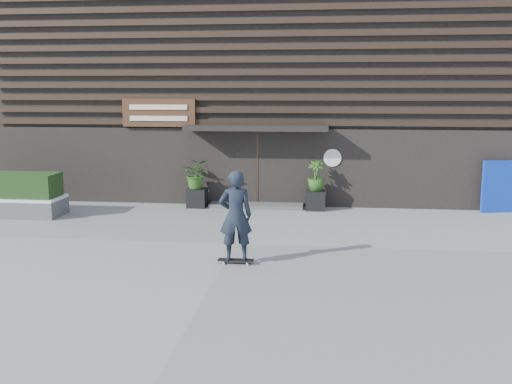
# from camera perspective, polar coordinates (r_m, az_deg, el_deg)

# --- Properties ---
(ground) EXTENTS (80.00, 80.00, 0.00)m
(ground) POSITION_cam_1_polar(r_m,az_deg,el_deg) (14.45, -2.04, -5.06)
(ground) COLOR gray
(ground) RESTS_ON ground
(entrance_step) EXTENTS (3.00, 0.80, 0.12)m
(entrance_step) POSITION_cam_1_polar(r_m,az_deg,el_deg) (18.88, 0.04, -1.30)
(entrance_step) COLOR #494947
(entrance_step) RESTS_ON ground
(planter_pot_left) EXTENTS (0.60, 0.60, 0.60)m
(planter_pot_left) POSITION_cam_1_polar(r_m,az_deg,el_deg) (18.95, -5.74, -0.57)
(planter_pot_left) COLOR black
(planter_pot_left) RESTS_ON ground
(bamboo_left) EXTENTS (0.86, 0.75, 0.96)m
(bamboo_left) POSITION_cam_1_polar(r_m,az_deg,el_deg) (18.82, -5.79, 1.77)
(bamboo_left) COLOR #2D591E
(bamboo_left) RESTS_ON planter_pot_left
(planter_pot_right) EXTENTS (0.60, 0.60, 0.60)m
(planter_pot_right) POSITION_cam_1_polar(r_m,az_deg,el_deg) (18.52, 5.82, -0.81)
(planter_pot_right) COLOR black
(planter_pot_right) RESTS_ON ground
(bamboo_right) EXTENTS (0.54, 0.54, 0.96)m
(bamboo_right) POSITION_cam_1_polar(r_m,az_deg,el_deg) (18.39, 5.87, 1.58)
(bamboo_right) COLOR #2D591E
(bamboo_right) RESTS_ON planter_pot_right
(raised_bed) EXTENTS (3.50, 1.20, 0.50)m
(raised_bed) POSITION_cam_1_polar(r_m,az_deg,el_deg) (19.22, -23.20, -1.33)
(raised_bed) COLOR #4F4F4C
(raised_bed) RESTS_ON ground
(snow_layer) EXTENTS (3.50, 1.20, 0.08)m
(snow_layer) POSITION_cam_1_polar(r_m,az_deg,el_deg) (19.17, -23.26, -0.48)
(snow_layer) COLOR white
(snow_layer) RESTS_ON raised_bed
(hedge) EXTENTS (3.30, 1.00, 0.70)m
(hedge) POSITION_cam_1_polar(r_m,az_deg,el_deg) (19.11, -23.34, 0.67)
(hedge) COLOR #1A3412
(hedge) RESTS_ON snow_layer
(blue_tarp) EXTENTS (1.70, 0.48, 1.61)m
(blue_tarp) POSITION_cam_1_polar(r_m,az_deg,el_deg) (19.58, 23.40, 0.50)
(blue_tarp) COLOR #0D2EAB
(blue_tarp) RESTS_ON ground
(building) EXTENTS (18.00, 11.00, 8.00)m
(building) POSITION_cam_1_polar(r_m,az_deg,el_deg) (23.85, 1.53, 10.53)
(building) COLOR black
(building) RESTS_ON ground
(skateboarder) EXTENTS (0.79, 0.60, 2.05)m
(skateboarder) POSITION_cam_1_polar(r_m,az_deg,el_deg) (12.57, -2.00, -2.33)
(skateboarder) COLOR black
(skateboarder) RESTS_ON ground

